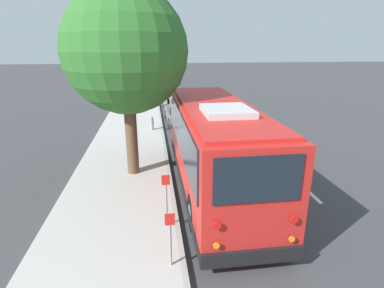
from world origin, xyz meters
The scene contains 15 objects.
ground_plane centered at (0.00, 0.00, 0.00)m, with size 160.00×160.00×0.00m, color #3D3D3F.
sidewalk_slab centered at (0.00, 3.62, 0.07)m, with size 80.00×3.66×0.15m, color #B2AFA8.
curb_strip centered at (0.00, 1.72, 0.07)m, with size 80.00×0.14×0.15m, color #9D9A94.
shuttle_bus centered at (0.25, 0.21, 1.74)m, with size 8.70×2.58×3.26m.
parked_sedan_gray centered at (10.23, 0.45, 0.58)m, with size 4.28×1.86×1.26m.
parked_sedan_tan centered at (16.88, 0.44, 0.60)m, with size 4.48×1.85×1.29m.
parked_sedan_blue centered at (24.04, 0.66, 0.60)m, with size 4.31×1.82×1.30m.
parked_sedan_navy centered at (30.04, 0.52, 0.61)m, with size 4.22×1.91×1.31m.
parked_sedan_white centered at (36.04, 0.64, 0.58)m, with size 4.64×1.73×1.26m.
street_tree centered at (1.94, 3.10, 5.01)m, with size 4.39×4.39×7.43m.
sign_post_near centered at (-3.64, 2.01, 0.84)m, with size 0.06×0.22×1.33m.
sign_post_far centered at (-2.06, 2.01, 0.94)m, with size 0.06×0.22×1.53m.
fire_hydrant centered at (8.01, 2.32, 0.55)m, with size 0.22×0.22×0.81m.
lane_stripe_mid centered at (-0.07, -3.08, 0.00)m, with size 2.40×0.14×0.01m, color silver.
lane_stripe_ahead centered at (5.93, -3.08, 0.00)m, with size 2.40×0.14×0.01m, color silver.
Camera 1 is at (-9.28, 2.29, 4.92)m, focal length 28.00 mm.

